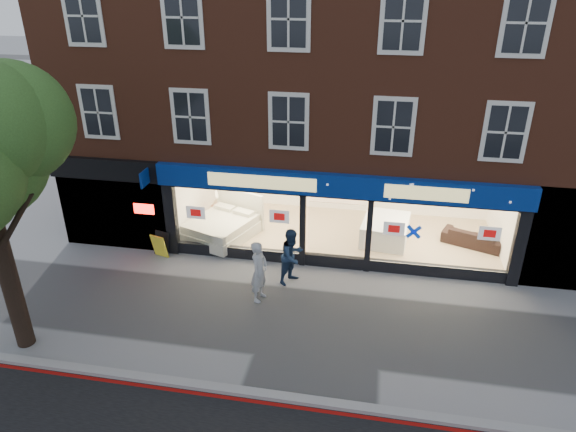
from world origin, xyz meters
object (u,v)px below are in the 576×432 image
(sofa, at_px, (472,237))
(pedestrian_blue, at_px, (292,256))
(pedestrian_grey, at_px, (259,271))
(mattress_stack, at_px, (385,230))
(a_board, at_px, (160,245))
(display_bed, at_px, (223,226))

(sofa, distance_m, pedestrian_blue, 6.68)
(sofa, xyz_separation_m, pedestrian_grey, (-6.57, -4.40, 0.55))
(sofa, height_order, pedestrian_grey, pedestrian_grey)
(mattress_stack, relative_size, a_board, 2.47)
(pedestrian_blue, bearing_deg, a_board, 112.93)
(mattress_stack, bearing_deg, pedestrian_grey, -130.12)
(display_bed, distance_m, a_board, 2.36)
(display_bed, distance_m, sofa, 8.79)
(mattress_stack, bearing_deg, pedestrian_blue, -131.86)
(a_board, distance_m, pedestrian_grey, 4.32)
(a_board, bearing_deg, pedestrian_grey, -9.79)
(display_bed, height_order, pedestrian_grey, pedestrian_grey)
(sofa, bearing_deg, a_board, 35.19)
(pedestrian_grey, bearing_deg, display_bed, 45.22)
(pedestrian_grey, bearing_deg, a_board, 77.77)
(a_board, distance_m, pedestrian_blue, 4.72)
(display_bed, distance_m, pedestrian_blue, 3.79)
(sofa, bearing_deg, pedestrian_grey, 55.25)
(mattress_stack, xyz_separation_m, pedestrian_grey, (-3.57, -4.23, 0.46))
(mattress_stack, bearing_deg, display_bed, -172.46)
(sofa, height_order, a_board, a_board)
(pedestrian_blue, bearing_deg, sofa, -28.55)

